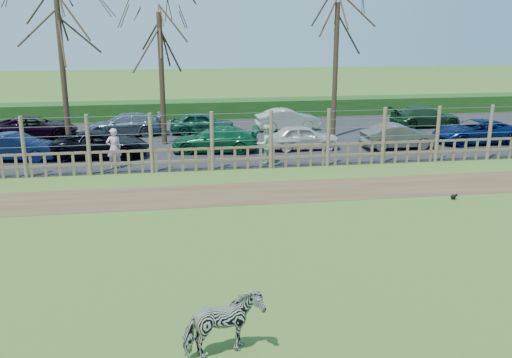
{
  "coord_description": "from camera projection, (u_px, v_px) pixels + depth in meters",
  "views": [
    {
      "loc": [
        -1.77,
        -15.28,
        6.15
      ],
      "look_at": [
        1.0,
        2.5,
        1.1
      ],
      "focal_mm": 40.0,
      "sensor_mm": 36.0,
      "label": 1
    }
  ],
  "objects": [
    {
      "name": "car_11",
      "position": [
        287.0,
        119.0,
        32.54
      ],
      "size": [
        3.71,
        1.47,
        1.2
      ],
      "primitive_type": "imported",
      "rotation": [
        0.0,
        0.0,
        1.63
      ],
      "color": "beige",
      "rests_on": "asphalt"
    },
    {
      "name": "crow",
      "position": [
        454.0,
        197.0,
        20.16
      ],
      "size": [
        0.25,
        0.18,
        0.2
      ],
      "color": "black",
      "rests_on": "ground"
    },
    {
      "name": "car_8",
      "position": [
        35.0,
        128.0,
        30.05
      ],
      "size": [
        4.55,
        2.56,
        1.2
      ],
      "primitive_type": "imported",
      "rotation": [
        0.0,
        0.0,
        1.71
      ],
      "color": "black",
      "rests_on": "asphalt"
    },
    {
      "name": "ground",
      "position": [
        235.0,
        240.0,
        16.46
      ],
      "size": [
        120.0,
        120.0,
        0.0
      ],
      "primitive_type": "plane",
      "color": "olive",
      "rests_on": "ground"
    },
    {
      "name": "tree_left",
      "position": [
        59.0,
        32.0,
        25.88
      ],
      "size": [
        4.8,
        4.8,
        7.88
      ],
      "color": "#3D2B1E",
      "rests_on": "ground"
    },
    {
      "name": "car_10",
      "position": [
        202.0,
        123.0,
        31.43
      ],
      "size": [
        3.61,
        1.65,
        1.2
      ],
      "primitive_type": "imported",
      "rotation": [
        0.0,
        0.0,
        1.5
      ],
      "color": "#184E3A",
      "rests_on": "asphalt"
    },
    {
      "name": "car_4",
      "position": [
        303.0,
        137.0,
        27.67
      ],
      "size": [
        3.54,
        1.45,
        1.2
      ],
      "primitive_type": "imported",
      "rotation": [
        0.0,
        0.0,
        1.58
      ],
      "color": "silver",
      "rests_on": "asphalt"
    },
    {
      "name": "visitor_b",
      "position": [
        266.0,
        144.0,
        24.84
      ],
      "size": [
        1.0,
        0.88,
        1.72
      ],
      "primitive_type": "imported",
      "rotation": [
        0.0,
        0.0,
        3.46
      ],
      "color": "#BFE8B2",
      "rests_on": "asphalt"
    },
    {
      "name": "asphalt",
      "position": [
        203.0,
        139.0,
        30.25
      ],
      "size": [
        44.0,
        13.0,
        0.04
      ],
      "primitive_type": "cube",
      "color": "#232326",
      "rests_on": "ground"
    },
    {
      "name": "car_6",
      "position": [
        475.0,
        131.0,
        29.08
      ],
      "size": [
        4.37,
        2.11,
        1.2
      ],
      "primitive_type": "imported",
      "rotation": [
        0.0,
        0.0,
        4.74
      ],
      "color": "#071751",
      "rests_on": "asphalt"
    },
    {
      "name": "car_1",
      "position": [
        16.0,
        147.0,
        25.5
      ],
      "size": [
        3.76,
        1.67,
        1.2
      ],
      "primitive_type": "imported",
      "rotation": [
        0.0,
        0.0,
        1.46
      ],
      "color": "#0A1541",
      "rests_on": "asphalt"
    },
    {
      "name": "car_5",
      "position": [
        399.0,
        136.0,
        27.86
      ],
      "size": [
        3.68,
        1.37,
        1.2
      ],
      "primitive_type": "imported",
      "rotation": [
        0.0,
        0.0,
        1.6
      ],
      "color": "#5B5C5B",
      "rests_on": "asphalt"
    },
    {
      "name": "car_9",
      "position": [
        124.0,
        125.0,
        30.98
      ],
      "size": [
        4.14,
        1.68,
        1.2
      ],
      "primitive_type": "imported",
      "rotation": [
        0.0,
        0.0,
        4.71
      ],
      "color": "slate",
      "rests_on": "asphalt"
    },
    {
      "name": "dirt_strip",
      "position": [
        220.0,
        194.0,
        20.74
      ],
      "size": [
        34.0,
        2.8,
        0.01
      ],
      "primitive_type": "cube",
      "color": "brown",
      "rests_on": "ground"
    },
    {
      "name": "car_2",
      "position": [
        101.0,
        144.0,
        26.08
      ],
      "size": [
        4.43,
        2.24,
        1.2
      ],
      "primitive_type": "imported",
      "rotation": [
        0.0,
        0.0,
        1.51
      ],
      "color": "black",
      "rests_on": "asphalt"
    },
    {
      "name": "zebra",
      "position": [
        223.0,
        325.0,
        10.65
      ],
      "size": [
        1.64,
        1.11,
        1.27
      ],
      "primitive_type": "imported",
      "rotation": [
        0.0,
        0.0,
        1.88
      ],
      "color": "gray",
      "rests_on": "ground"
    },
    {
      "name": "tree_right",
      "position": [
        337.0,
        38.0,
        29.4
      ],
      "size": [
        4.8,
        4.8,
        7.35
      ],
      "color": "#3D2B1E",
      "rests_on": "ground"
    },
    {
      "name": "car_3",
      "position": [
        215.0,
        139.0,
        27.14
      ],
      "size": [
        4.33,
        2.23,
        1.2
      ],
      "primitive_type": "imported",
      "rotation": [
        0.0,
        0.0,
        4.57
      ],
      "color": "#0E5731",
      "rests_on": "asphalt"
    },
    {
      "name": "visitor_a",
      "position": [
        114.0,
        148.0,
        24.04
      ],
      "size": [
        0.73,
        0.59,
        1.72
      ],
      "primitive_type": "imported",
      "rotation": [
        0.0,
        0.0,
        3.45
      ],
      "color": "#ECB3D3",
      "rests_on": "asphalt"
    },
    {
      "name": "car_13",
      "position": [
        425.0,
        117.0,
        33.48
      ],
      "size": [
        4.14,
        1.7,
        1.2
      ],
      "primitive_type": "imported",
      "rotation": [
        0.0,
        0.0,
        1.58
      ],
      "color": "#204226",
      "rests_on": "asphalt"
    },
    {
      "name": "hedge",
      "position": [
        196.0,
        109.0,
        36.77
      ],
      "size": [
        46.0,
        2.0,
        1.1
      ],
      "primitive_type": "cube",
      "color": "#1E4716",
      "rests_on": "ground"
    },
    {
      "name": "tree_mid",
      "position": [
        160.0,
        47.0,
        27.7
      ],
      "size": [
        4.8,
        4.8,
        6.83
      ],
      "color": "#3D2B1E",
      "rests_on": "ground"
    },
    {
      "name": "fence",
      "position": [
        212.0,
        152.0,
        23.86
      ],
      "size": [
        30.16,
        0.16,
        2.5
      ],
      "color": "brown",
      "rests_on": "ground"
    }
  ]
}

